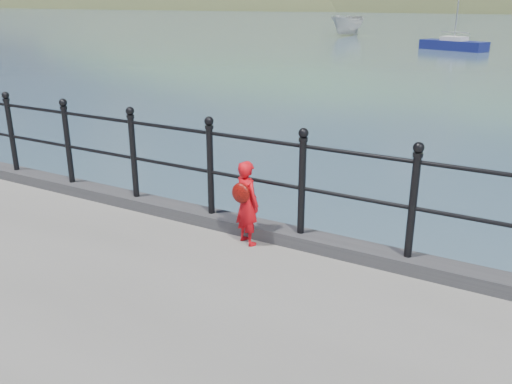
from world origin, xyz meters
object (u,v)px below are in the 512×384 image
Objects in this scene: child at (247,202)px; launch_white at (348,25)px; sailboat_port at (453,46)px; railing at (254,167)px.

launch_white is at bearing -46.20° from child.
launch_white is at bearing 157.97° from sailboat_port.
launch_white is 17.81m from sailboat_port.
railing is at bearing -61.55° from sailboat_port.
launch_white is 0.75× the size of sailboat_port.
sailboat_port reaches higher than railing.
railing is at bearing -63.65° from launch_white.
sailboat_port is at bearing -58.26° from child.
sailboat_port is (-4.94, 38.67, -1.48)m from railing.
railing is 39.01m from sailboat_port.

